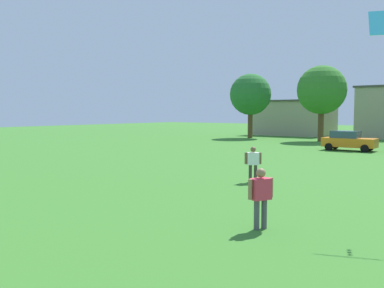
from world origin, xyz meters
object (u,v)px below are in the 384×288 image
bystander_near_trees (253,161)px  tree_far_left (250,95)px  adult_bystander (261,193)px  parked_car_orange_0 (348,141)px  tree_left (322,90)px

bystander_near_trees → tree_far_left: (-16.17, 29.88, 4.51)m
adult_bystander → parked_car_orange_0: bearing=-141.5°
bystander_near_trees → tree_far_left: 34.27m
parked_car_orange_0 → tree_left: bearing=120.3°
parked_car_orange_0 → tree_left: size_ratio=0.51×
adult_bystander → tree_left: bearing=-135.5°
adult_bystander → tree_far_left: size_ratio=0.21×
adult_bystander → tree_left: tree_left is taller
parked_car_orange_0 → tree_far_left: (-15.21, 10.78, 4.64)m
tree_far_left → tree_left: (9.38, -0.78, 0.24)m
bystander_near_trees → parked_car_orange_0: (-0.96, 19.10, -0.13)m
adult_bystander → parked_car_orange_0: size_ratio=0.40×
adult_bystander → bystander_near_trees: size_ratio=1.03×
adult_bystander → bystander_near_trees: 7.93m
tree_far_left → adult_bystander: bearing=-61.4°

